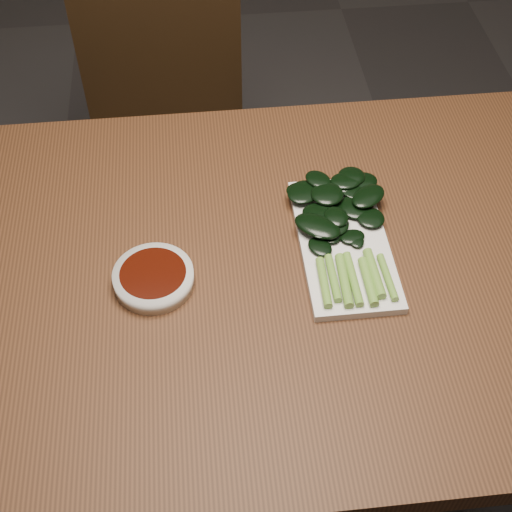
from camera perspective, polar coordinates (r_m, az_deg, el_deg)
The scene contains 6 objects.
ground at distance 1.77m, azimuth 0.70°, elevation -16.46°, with size 6.00×6.00×0.00m, color #2F2C2C.
table at distance 1.19m, azimuth 1.01°, elevation -2.97°, with size 1.40×0.80×0.75m.
chair_far at distance 1.80m, azimuth -7.38°, elevation 9.99°, with size 0.42×0.42×0.89m.
sauce_bowl at distance 1.11m, azimuth -8.19°, elevation -1.74°, with size 0.12×0.12×0.03m.
serving_plate at distance 1.16m, azimuth 7.01°, elevation 0.99°, with size 0.14×0.29×0.01m.
gai_lan at distance 1.18m, azimuth 6.69°, elevation 3.11°, with size 0.18×0.30×0.02m.
Camera 1 is at (-0.10, -0.72, 1.62)m, focal length 50.00 mm.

